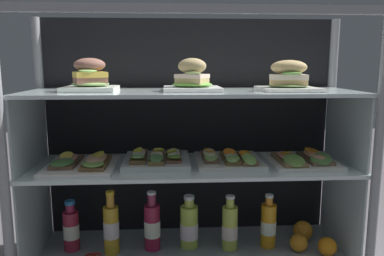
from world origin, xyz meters
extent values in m
cube|color=#98A5AA|center=(0.00, 0.00, 0.02)|extent=(1.27, 0.44, 0.04)
cylinder|color=gray|center=(-0.62, -0.20, 0.48)|extent=(0.03, 0.03, 0.96)
cylinder|color=gray|center=(0.62, -0.20, 0.48)|extent=(0.03, 0.03, 0.96)
cylinder|color=gray|center=(-0.62, 0.20, 0.48)|extent=(0.03, 0.03, 0.96)
cylinder|color=gray|center=(0.62, 0.20, 0.48)|extent=(0.03, 0.03, 0.96)
cube|color=gray|center=(0.00, -0.20, 0.94)|extent=(1.24, 0.03, 0.03)
cube|color=black|center=(0.00, 0.21, 0.50)|extent=(1.20, 0.01, 0.92)
cube|color=silver|center=(-0.60, 0.00, 0.21)|extent=(0.01, 0.37, 0.34)
cube|color=silver|center=(0.60, 0.00, 0.21)|extent=(0.01, 0.37, 0.34)
cube|color=silver|center=(0.00, 0.00, 0.39)|extent=(1.22, 0.38, 0.01)
cube|color=silver|center=(-0.60, 0.00, 0.53)|extent=(0.01, 0.37, 0.27)
cube|color=silver|center=(0.60, 0.00, 0.53)|extent=(0.01, 0.37, 0.27)
cube|color=silver|center=(0.00, 0.00, 0.67)|extent=(1.22, 0.38, 0.01)
cube|color=white|center=(-0.37, 0.00, 0.68)|extent=(0.19, 0.19, 0.02)
ellipsoid|color=#83AF5F|center=(-0.37, 0.00, 0.70)|extent=(0.14, 0.12, 0.02)
cube|color=#996251|center=(-0.37, 0.00, 0.71)|extent=(0.13, 0.12, 0.02)
cube|color=#E8C149|center=(-0.37, 0.00, 0.73)|extent=(0.14, 0.13, 0.02)
ellipsoid|color=#94C662|center=(-0.37, -0.04, 0.75)|extent=(0.07, 0.05, 0.02)
ellipsoid|color=brown|center=(-0.37, 0.00, 0.77)|extent=(0.14, 0.13, 0.05)
cube|color=white|center=(0.00, -0.01, 0.68)|extent=(0.21, 0.21, 0.01)
ellipsoid|color=#6BB742|center=(0.00, -0.01, 0.70)|extent=(0.15, 0.13, 0.02)
cube|color=tan|center=(0.00, -0.01, 0.71)|extent=(0.13, 0.12, 0.02)
cube|color=beige|center=(0.00, -0.01, 0.73)|extent=(0.13, 0.13, 0.01)
ellipsoid|color=#98B263|center=(0.00, -0.05, 0.74)|extent=(0.07, 0.06, 0.02)
ellipsoid|color=tan|center=(0.00, -0.01, 0.76)|extent=(0.14, 0.13, 0.06)
cube|color=white|center=(0.35, -0.03, 0.68)|extent=(0.21, 0.21, 0.01)
ellipsoid|color=olive|center=(0.35, -0.03, 0.69)|extent=(0.15, 0.13, 0.01)
cube|color=#E2BC77|center=(0.35, -0.03, 0.70)|extent=(0.14, 0.09, 0.02)
cube|color=beige|center=(0.35, -0.03, 0.72)|extent=(0.14, 0.10, 0.02)
ellipsoid|color=#6DA54B|center=(0.35, -0.06, 0.74)|extent=(0.08, 0.04, 0.02)
ellipsoid|color=tan|center=(0.35, -0.03, 0.76)|extent=(0.14, 0.10, 0.05)
cube|color=white|center=(-0.41, -0.03, 0.40)|extent=(0.25, 0.27, 0.01)
cube|color=brown|center=(-0.47, -0.01, 0.41)|extent=(0.09, 0.19, 0.01)
ellipsoid|color=#4D8240|center=(-0.47, -0.07, 0.43)|extent=(0.10, 0.11, 0.02)
ellipsoid|color=pink|center=(-0.47, -0.01, 0.43)|extent=(0.07, 0.15, 0.01)
cylinder|color=yellow|center=(-0.47, -0.01, 0.44)|extent=(0.05, 0.05, 0.02)
cube|color=brown|center=(-0.36, -0.03, 0.41)|extent=(0.09, 0.21, 0.01)
ellipsoid|color=olive|center=(-0.36, -0.09, 0.43)|extent=(0.10, 0.12, 0.02)
ellipsoid|color=#E5A881|center=(-0.36, -0.03, 0.43)|extent=(0.07, 0.16, 0.02)
cylinder|color=#F1E345|center=(-0.35, -0.02, 0.44)|extent=(0.06, 0.06, 0.02)
cube|color=white|center=(-0.14, 0.03, 0.40)|extent=(0.25, 0.27, 0.02)
cube|color=brown|center=(-0.20, 0.03, 0.42)|extent=(0.06, 0.20, 0.02)
ellipsoid|color=#7FB763|center=(-0.20, -0.03, 0.43)|extent=(0.06, 0.11, 0.04)
ellipsoid|color=#EFE8CB|center=(-0.20, 0.03, 0.43)|extent=(0.05, 0.16, 0.01)
cylinder|color=yellow|center=(-0.21, 0.03, 0.44)|extent=(0.05, 0.05, 0.02)
cube|color=brown|center=(-0.13, 0.00, 0.42)|extent=(0.06, 0.18, 0.02)
ellipsoid|color=#508446|center=(-0.13, -0.05, 0.43)|extent=(0.05, 0.09, 0.02)
ellipsoid|color=#F6DBCC|center=(-0.13, 0.00, 0.43)|extent=(0.05, 0.14, 0.01)
cylinder|color=yellow|center=(-0.13, 0.03, 0.44)|extent=(0.04, 0.04, 0.03)
cube|color=brown|center=(-0.07, 0.04, 0.42)|extent=(0.06, 0.20, 0.01)
ellipsoid|color=olive|center=(-0.07, -0.02, 0.43)|extent=(0.07, 0.11, 0.03)
ellipsoid|color=white|center=(-0.07, 0.04, 0.43)|extent=(0.05, 0.16, 0.01)
cylinder|color=yellow|center=(-0.08, 0.03, 0.44)|extent=(0.05, 0.05, 0.03)
cube|color=white|center=(0.14, 0.02, 0.40)|extent=(0.25, 0.27, 0.01)
cube|color=brown|center=(0.07, 0.03, 0.41)|extent=(0.06, 0.18, 0.01)
ellipsoid|color=#94C360|center=(0.07, -0.02, 0.43)|extent=(0.07, 0.10, 0.03)
ellipsoid|color=#F3F0C0|center=(0.07, 0.03, 0.43)|extent=(0.05, 0.14, 0.02)
cylinder|color=orange|center=(0.07, 0.02, 0.44)|extent=(0.05, 0.05, 0.02)
cube|color=brown|center=(0.15, 0.00, 0.41)|extent=(0.06, 0.18, 0.02)
ellipsoid|color=#8EC05E|center=(0.15, -0.06, 0.43)|extent=(0.07, 0.10, 0.02)
ellipsoid|color=white|center=(0.15, 0.00, 0.43)|extent=(0.05, 0.14, 0.01)
cylinder|color=orange|center=(0.14, 0.00, 0.44)|extent=(0.05, 0.05, 0.02)
cube|color=brown|center=(0.21, 0.00, 0.41)|extent=(0.06, 0.19, 0.01)
ellipsoid|color=#8CC55B|center=(0.21, -0.06, 0.43)|extent=(0.05, 0.10, 0.04)
ellipsoid|color=beige|center=(0.21, 0.00, 0.43)|extent=(0.05, 0.15, 0.01)
cylinder|color=orange|center=(0.20, -0.01, 0.43)|extent=(0.05, 0.05, 0.02)
cube|color=white|center=(0.42, -0.01, 0.40)|extent=(0.25, 0.27, 0.01)
cube|color=brown|center=(0.37, -0.03, 0.41)|extent=(0.09, 0.20, 0.01)
ellipsoid|color=#63933F|center=(0.37, -0.09, 0.43)|extent=(0.08, 0.10, 0.04)
ellipsoid|color=pink|center=(0.37, -0.03, 0.43)|extent=(0.07, 0.16, 0.01)
cylinder|color=orange|center=(0.35, -0.02, 0.44)|extent=(0.05, 0.05, 0.02)
cube|color=brown|center=(0.47, -0.02, 0.41)|extent=(0.09, 0.19, 0.01)
ellipsoid|color=#578A3F|center=(0.47, -0.07, 0.43)|extent=(0.10, 0.12, 0.04)
ellipsoid|color=#EBA07A|center=(0.47, -0.02, 0.43)|extent=(0.07, 0.15, 0.02)
cylinder|color=orange|center=(0.46, 0.00, 0.44)|extent=(0.07, 0.07, 0.02)
cylinder|color=#A22439|center=(-0.48, 0.03, 0.12)|extent=(0.06, 0.06, 0.16)
cylinder|color=silver|center=(-0.48, 0.03, 0.12)|extent=(0.06, 0.06, 0.06)
cylinder|color=#961D42|center=(-0.48, 0.03, 0.21)|extent=(0.03, 0.03, 0.03)
cylinder|color=#2A74B4|center=(-0.48, 0.03, 0.24)|extent=(0.04, 0.04, 0.02)
cylinder|color=gold|center=(-0.31, 0.00, 0.13)|extent=(0.06, 0.06, 0.19)
cylinder|color=silver|center=(-0.31, 0.00, 0.14)|extent=(0.06, 0.06, 0.07)
cylinder|color=gold|center=(-0.31, 0.00, 0.25)|extent=(0.03, 0.03, 0.05)
cylinder|color=gold|center=(-0.31, 0.00, 0.28)|extent=(0.03, 0.03, 0.01)
cylinder|color=maroon|center=(-0.16, 0.02, 0.13)|extent=(0.06, 0.06, 0.18)
cylinder|color=silver|center=(-0.16, 0.02, 0.13)|extent=(0.06, 0.06, 0.06)
cylinder|color=#932B49|center=(-0.16, 0.02, 0.24)|extent=(0.03, 0.03, 0.05)
cylinder|color=silver|center=(-0.16, 0.02, 0.27)|extent=(0.04, 0.04, 0.01)
cylinder|color=#BAD94C|center=(-0.01, 0.03, 0.12)|extent=(0.07, 0.07, 0.17)
cylinder|color=white|center=(-0.01, 0.03, 0.11)|extent=(0.07, 0.07, 0.06)
cylinder|color=#BECC4E|center=(-0.01, 0.03, 0.22)|extent=(0.04, 0.04, 0.03)
cylinder|color=silver|center=(-0.01, 0.03, 0.25)|extent=(0.04, 0.04, 0.01)
cylinder|color=#C0D04B|center=(0.15, 0.01, 0.13)|extent=(0.06, 0.06, 0.17)
cylinder|color=#F0DECC|center=(0.15, 0.01, 0.11)|extent=(0.06, 0.06, 0.05)
cylinder|color=#C0D14C|center=(0.15, 0.01, 0.23)|extent=(0.03, 0.03, 0.04)
cylinder|color=white|center=(0.15, 0.01, 0.26)|extent=(0.04, 0.04, 0.01)
cylinder|color=orange|center=(0.31, 0.02, 0.13)|extent=(0.06, 0.06, 0.18)
cylinder|color=#E3EECC|center=(0.31, 0.02, 0.12)|extent=(0.06, 0.06, 0.05)
cylinder|color=orange|center=(0.31, 0.02, 0.23)|extent=(0.03, 0.03, 0.03)
cylinder|color=white|center=(0.31, 0.02, 0.25)|extent=(0.03, 0.03, 0.01)
sphere|color=orange|center=(0.42, -0.03, 0.07)|extent=(0.07, 0.07, 0.07)
sphere|color=orange|center=(0.52, -0.07, 0.08)|extent=(0.07, 0.07, 0.07)
sphere|color=orange|center=(0.47, 0.06, 0.08)|extent=(0.08, 0.08, 0.08)
torus|color=red|center=(-0.39, -0.03, 0.04)|extent=(0.06, 0.06, 0.01)
torus|color=red|center=(-0.38, -0.03, 0.04)|extent=(0.05, 0.05, 0.01)
camera|label=1|loc=(-0.09, -1.43, 0.77)|focal=36.01mm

